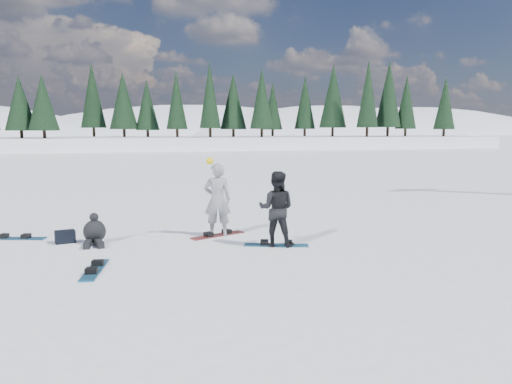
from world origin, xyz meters
TOP-DOWN VIEW (x-y plane):
  - ground at (0.00, 0.00)m, footprint 420.00×420.00m
  - alpine_backdrop at (-11.72, 189.17)m, footprint 412.50×227.00m
  - snowboarder_woman at (-0.95, 1.55)m, footprint 0.74×0.53m
  - snowboarder_man at (0.23, 0.17)m, footprint 1.05×0.96m
  - seated_rider at (-3.94, 1.36)m, footprint 0.58×0.90m
  - gear_bag at (-4.64, 1.61)m, footprint 0.51×0.41m
  - snowboard_woman at (-0.95, 1.55)m, footprint 1.47×0.90m
  - snowboard_man at (0.23, 0.17)m, footprint 1.52×0.70m
  - snowboard_loose_a at (-3.75, -1.00)m, footprint 0.47×1.52m
  - snowboard_loose_c at (-5.92, 2.33)m, footprint 1.52×0.64m

SIDE VIEW (x-z plane):
  - alpine_backdrop at x=-11.72m, z-range -40.57..12.63m
  - ground at x=0.00m, z-range 0.00..0.00m
  - snowboard_woman at x=-0.95m, z-range 0.00..0.03m
  - snowboard_man at x=0.23m, z-range 0.00..0.03m
  - snowboard_loose_a at x=-3.75m, z-range 0.00..0.03m
  - snowboard_loose_c at x=-5.92m, z-range 0.00..0.03m
  - gear_bag at x=-4.64m, z-range 0.00..0.30m
  - seated_rider at x=-3.94m, z-range -0.09..0.66m
  - snowboarder_man at x=0.23m, z-range 0.00..1.76m
  - snowboarder_woman at x=-0.95m, z-range -0.07..1.96m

